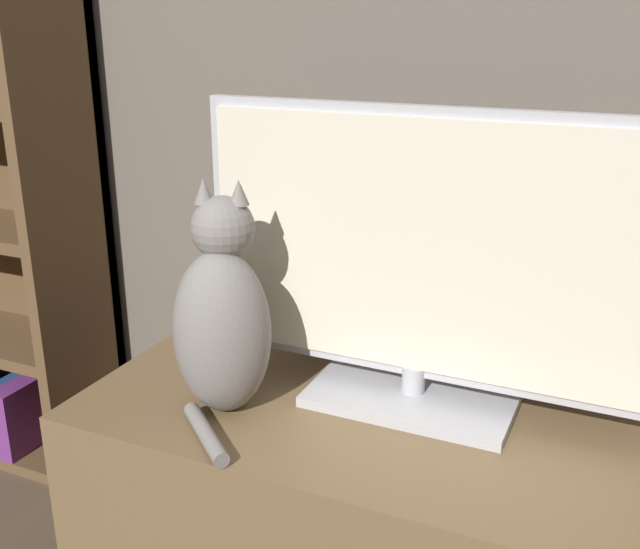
{
  "coord_description": "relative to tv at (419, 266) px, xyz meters",
  "views": [
    {
      "loc": [
        0.37,
        -0.25,
        1.12
      ],
      "look_at": [
        -0.15,
        0.89,
        0.69
      ],
      "focal_mm": 42.0,
      "sensor_mm": 36.0,
      "label": 1
    }
  ],
  "objects": [
    {
      "name": "tv",
      "position": [
        0.0,
        0.0,
        0.0
      ],
      "size": [
        0.84,
        0.23,
        0.55
      ],
      "color": "#B7B7BC",
      "rests_on": "tv_stand"
    },
    {
      "name": "tv_stand",
      "position": [
        -0.01,
        -0.07,
        -0.48
      ],
      "size": [
        1.18,
        0.55,
        0.43
      ],
      "color": "brown",
      "rests_on": "ground_plane"
    },
    {
      "name": "cat",
      "position": [
        -0.31,
        -0.17,
        -0.09
      ],
      "size": [
        0.22,
        0.28,
        0.43
      ],
      "rotation": [
        0.0,
        0.0,
        0.25
      ],
      "color": "gray",
      "rests_on": "tv_stand"
    }
  ]
}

